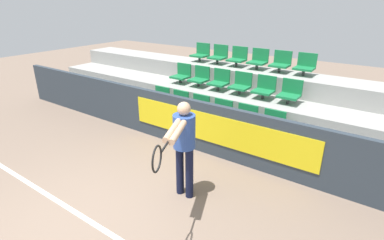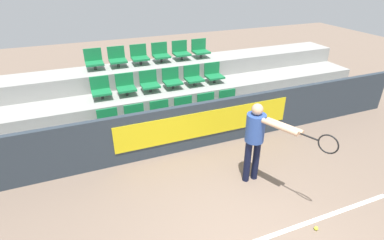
% 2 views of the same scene
% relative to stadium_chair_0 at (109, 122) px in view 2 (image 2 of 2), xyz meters
% --- Properties ---
extents(barrier_wall, '(12.28, 0.14, 1.12)m').
position_rel_stadium_chair_0_xyz_m(barrier_wall, '(1.52, -0.67, -0.12)').
color(barrier_wall, '#2D3842').
rests_on(barrier_wall, ground).
extents(bleacher_tier_front, '(11.88, 0.95, 0.45)m').
position_rel_stadium_chair_0_xyz_m(bleacher_tier_front, '(1.51, -0.12, -0.46)').
color(bleacher_tier_front, '#9E9E99').
rests_on(bleacher_tier_front, ground).
extents(bleacher_tier_middle, '(11.88, 0.95, 0.89)m').
position_rel_stadium_chair_0_xyz_m(bleacher_tier_middle, '(1.51, 0.84, -0.24)').
color(bleacher_tier_middle, '#9E9E99').
rests_on(bleacher_tier_middle, ground).
extents(bleacher_tier_back, '(11.88, 0.95, 1.34)m').
position_rel_stadium_chair_0_xyz_m(bleacher_tier_back, '(1.51, 1.79, -0.01)').
color(bleacher_tier_back, '#9E9E99').
rests_on(bleacher_tier_back, ground).
extents(stadium_chair_0, '(0.45, 0.42, 0.52)m').
position_rel_stadium_chair_0_xyz_m(stadium_chair_0, '(0.00, 0.00, 0.00)').
color(stadium_chair_0, '#333333').
rests_on(stadium_chair_0, bleacher_tier_front).
extents(stadium_chair_1, '(0.45, 0.42, 0.52)m').
position_rel_stadium_chair_0_xyz_m(stadium_chair_1, '(0.60, 0.00, 0.00)').
color(stadium_chair_1, '#333333').
rests_on(stadium_chair_1, bleacher_tier_front).
extents(stadium_chair_2, '(0.45, 0.42, 0.52)m').
position_rel_stadium_chair_0_xyz_m(stadium_chair_2, '(1.21, 0.00, 0.00)').
color(stadium_chair_2, '#333333').
rests_on(stadium_chair_2, bleacher_tier_front).
extents(stadium_chair_3, '(0.45, 0.42, 0.52)m').
position_rel_stadium_chair_0_xyz_m(stadium_chair_3, '(1.81, 0.00, 0.00)').
color(stadium_chair_3, '#333333').
rests_on(stadium_chair_3, bleacher_tier_front).
extents(stadium_chair_4, '(0.45, 0.42, 0.52)m').
position_rel_stadium_chair_0_xyz_m(stadium_chair_4, '(2.41, 0.00, 0.00)').
color(stadium_chair_4, '#333333').
rests_on(stadium_chair_4, bleacher_tier_front).
extents(stadium_chair_5, '(0.45, 0.42, 0.52)m').
position_rel_stadium_chair_0_xyz_m(stadium_chair_5, '(3.02, 0.00, 0.00)').
color(stadium_chair_5, '#333333').
rests_on(stadium_chair_5, bleacher_tier_front).
extents(stadium_chair_6, '(0.45, 0.42, 0.52)m').
position_rel_stadium_chair_0_xyz_m(stadium_chair_6, '(0.00, 0.95, 0.45)').
color(stadium_chair_6, '#333333').
rests_on(stadium_chair_6, bleacher_tier_middle).
extents(stadium_chair_7, '(0.45, 0.42, 0.52)m').
position_rel_stadium_chair_0_xyz_m(stadium_chair_7, '(0.60, 0.95, 0.45)').
color(stadium_chair_7, '#333333').
rests_on(stadium_chair_7, bleacher_tier_middle).
extents(stadium_chair_8, '(0.45, 0.42, 0.52)m').
position_rel_stadium_chair_0_xyz_m(stadium_chair_8, '(1.21, 0.95, 0.45)').
color(stadium_chair_8, '#333333').
rests_on(stadium_chair_8, bleacher_tier_middle).
extents(stadium_chair_9, '(0.45, 0.42, 0.52)m').
position_rel_stadium_chair_0_xyz_m(stadium_chair_9, '(1.81, 0.95, 0.45)').
color(stadium_chair_9, '#333333').
rests_on(stadium_chair_9, bleacher_tier_middle).
extents(stadium_chair_10, '(0.45, 0.42, 0.52)m').
position_rel_stadium_chair_0_xyz_m(stadium_chair_10, '(2.41, 0.95, 0.45)').
color(stadium_chair_10, '#333333').
rests_on(stadium_chair_10, bleacher_tier_middle).
extents(stadium_chair_11, '(0.45, 0.42, 0.52)m').
position_rel_stadium_chair_0_xyz_m(stadium_chair_11, '(3.02, 0.95, 0.45)').
color(stadium_chair_11, '#333333').
rests_on(stadium_chair_11, bleacher_tier_middle).
extents(stadium_chair_12, '(0.45, 0.42, 0.52)m').
position_rel_stadium_chair_0_xyz_m(stadium_chair_12, '(0.00, 1.90, 0.89)').
color(stadium_chair_12, '#333333').
rests_on(stadium_chair_12, bleacher_tier_back).
extents(stadium_chair_13, '(0.45, 0.42, 0.52)m').
position_rel_stadium_chair_0_xyz_m(stadium_chair_13, '(0.60, 1.90, 0.89)').
color(stadium_chair_13, '#333333').
rests_on(stadium_chair_13, bleacher_tier_back).
extents(stadium_chair_14, '(0.45, 0.42, 0.52)m').
position_rel_stadium_chair_0_xyz_m(stadium_chair_14, '(1.21, 1.90, 0.89)').
color(stadium_chair_14, '#333333').
rests_on(stadium_chair_14, bleacher_tier_back).
extents(stadium_chair_15, '(0.45, 0.42, 0.52)m').
position_rel_stadium_chair_0_xyz_m(stadium_chair_15, '(1.81, 1.90, 0.89)').
color(stadium_chair_15, '#333333').
rests_on(stadium_chair_15, bleacher_tier_back).
extents(stadium_chair_16, '(0.45, 0.42, 0.52)m').
position_rel_stadium_chair_0_xyz_m(stadium_chair_16, '(2.41, 1.90, 0.89)').
color(stadium_chair_16, '#333333').
rests_on(stadium_chair_16, bleacher_tier_back).
extents(stadium_chair_17, '(0.45, 0.42, 0.52)m').
position_rel_stadium_chair_0_xyz_m(stadium_chair_17, '(3.02, 1.90, 0.89)').
color(stadium_chair_17, '#333333').
rests_on(stadium_chair_17, bleacher_tier_back).
extents(tennis_player, '(0.75, 1.52, 1.65)m').
position_rel_stadium_chair_0_xyz_m(tennis_player, '(2.41, -2.22, 0.35)').
color(tennis_player, black).
rests_on(tennis_player, ground).
extents(tennis_ball, '(0.07, 0.07, 0.07)m').
position_rel_stadium_chair_0_xyz_m(tennis_ball, '(2.69, -3.67, -0.65)').
color(tennis_ball, '#CCDB33').
rests_on(tennis_ball, ground).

